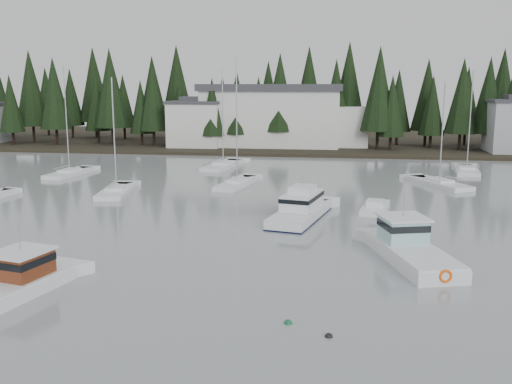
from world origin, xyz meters
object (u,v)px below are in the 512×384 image
Objects in this scene: sailboat_8 at (467,171)px; house_west at (196,123)px; cabin_cruiser_center at (301,211)px; sailboat_5 at (237,185)px; sailboat_3 at (439,185)px; lobster_boat_brown at (3,289)px; lobster_boat_teal at (410,251)px; sailboat_10 at (70,174)px; runabout_1 at (375,210)px; harbor_inn at (283,116)px; sailboat_7 at (117,193)px; sailboat_2 at (223,166)px.

house_west is at bearing 70.96° from sailboat_8.
sailboat_8 is (41.78, -21.12, -4.58)m from house_west.
sailboat_5 is (-8.29, 15.35, -0.55)m from cabin_cruiser_center.
lobster_boat_brown is at bearing 116.80° from sailboat_3.
sailboat_5 is 31.50m from sailboat_8.
lobster_boat_teal is 49.19m from sailboat_10.
harbor_inn is at bearing 24.49° from runabout_1.
sailboat_7 is at bearing -87.21° from house_west.
sailboat_2 is 1.17× the size of sailboat_3.
harbor_inn is 42.13m from sailboat_10.
sailboat_8 is (39.73, 21.01, 0.01)m from sailboat_7.
lobster_boat_teal is at bearing -131.72° from cabin_cruiser_center.
sailboat_2 is (-5.84, -24.51, -5.71)m from harbor_inn.
lobster_boat_teal is 30.22m from sailboat_3.
sailboat_3 is at bearing 162.15° from sailboat_8.
lobster_boat_teal is 0.68× the size of sailboat_10.
sailboat_10 is (-8.66, -31.03, -4.57)m from house_west.
sailboat_2 is (-12.83, 29.65, -0.58)m from cabin_cruiser_center.
house_west reaches higher than cabin_cruiser_center.
sailboat_2 reaches higher than sailboat_8.
sailboat_5 reaches higher than sailboat_3.
harbor_inn is 2.08× the size of sailboat_10.
sailboat_2 is 0.99× the size of sailboat_10.
lobster_boat_teal is 0.81× the size of sailboat_3.
lobster_boat_teal is 0.77× the size of sailboat_7.
harbor_inn is at bearing 12.52° from house_west.
sailboat_3 is at bearing -82.77° from sailboat_7.
sailboat_7 is at bearing 39.03° from lobster_boat_teal.
house_west is 47.04m from sailboat_8.
sailboat_2 is 2.48× the size of runabout_1.
sailboat_2 reaches higher than sailboat_7.
runabout_1 is (28.50, -46.94, -4.52)m from house_west.
sailboat_10 is (-38.53, 30.57, -0.52)m from lobster_boat_teal.
sailboat_8 is at bearing -81.63° from sailboat_2.
sailboat_10 is (-23.70, -34.37, -5.69)m from harbor_inn.
sailboat_8 reaches higher than harbor_inn.
lobster_boat_brown is 32.40m from runabout_1.
lobster_boat_teal is (22.33, 10.05, 0.10)m from lobster_boat_brown.
lobster_boat_brown is 0.78× the size of sailboat_3.
cabin_cruiser_center is at bearing -148.34° from sailboat_2.
runabout_1 is (14.76, -11.46, 0.04)m from sailboat_5.
sailboat_8 reaches higher than house_west.
harbor_inn is 54.85m from cabin_cruiser_center.
lobster_boat_brown is at bearing -173.63° from sailboat_2.
runabout_1 is at bearing 160.55° from sailboat_8.
sailboat_5 is (-1.30, -38.81, -5.68)m from harbor_inn.
lobster_boat_teal reaches higher than runabout_1.
lobster_boat_brown is 30.03m from sailboat_7.
sailboat_7 is 26.88m from runabout_1.
cabin_cruiser_center is 13.32m from lobster_boat_teal.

